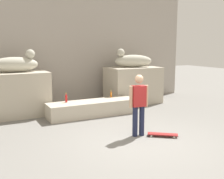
# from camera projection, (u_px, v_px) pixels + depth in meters

# --- Properties ---
(ground_plane) EXTENTS (40.00, 40.00, 0.00)m
(ground_plane) POSITION_uv_depth(u_px,v_px,m) (138.00, 141.00, 7.04)
(ground_plane) COLOR slate
(facade_wall) EXTENTS (11.11, 0.60, 5.11)m
(facade_wall) POSITION_uv_depth(u_px,v_px,m) (68.00, 42.00, 11.49)
(facade_wall) COLOR #A59C92
(facade_wall) RESTS_ON ground_plane
(pedestal_left) EXTENTS (2.20, 1.36, 1.52)m
(pedestal_left) POSITION_uv_depth(u_px,v_px,m) (16.00, 94.00, 9.49)
(pedestal_left) COLOR #B7AD99
(pedestal_left) RESTS_ON ground_plane
(pedestal_right) EXTENTS (2.20, 1.36, 1.52)m
(pedestal_right) POSITION_uv_depth(u_px,v_px,m) (133.00, 85.00, 11.64)
(pedestal_right) COLOR #B7AD99
(pedestal_right) RESTS_ON ground_plane
(statue_reclining_left) EXTENTS (1.61, 0.59, 0.78)m
(statue_reclining_left) POSITION_uv_depth(u_px,v_px,m) (15.00, 64.00, 9.34)
(statue_reclining_left) COLOR beige
(statue_reclining_left) RESTS_ON pedestal_left
(statue_reclining_right) EXTENTS (1.69, 0.92, 0.78)m
(statue_reclining_right) POSITION_uv_depth(u_px,v_px,m) (133.00, 60.00, 11.46)
(statue_reclining_right) COLOR beige
(statue_reclining_right) RESTS_ON pedestal_right
(ledge_block) EXTENTS (3.18, 0.86, 0.51)m
(ledge_block) POSITION_uv_depth(u_px,v_px,m) (93.00, 108.00, 9.59)
(ledge_block) COLOR #B7AD99
(ledge_block) RESTS_ON ground_plane
(skater) EXTENTS (0.54, 0.24, 1.67)m
(skater) POSITION_uv_depth(u_px,v_px,m) (139.00, 103.00, 7.32)
(skater) COLOR #1E233F
(skater) RESTS_ON ground_plane
(skateboard) EXTENTS (0.76, 0.64, 0.08)m
(skateboard) POSITION_uv_depth(u_px,v_px,m) (163.00, 134.00, 7.38)
(skateboard) COLOR maroon
(skateboard) RESTS_ON ground_plane
(bottle_red) EXTENTS (0.07, 0.07, 0.32)m
(bottle_red) POSITION_uv_depth(u_px,v_px,m) (66.00, 98.00, 9.30)
(bottle_red) COLOR red
(bottle_red) RESTS_ON ledge_block
(bottle_orange) EXTENTS (0.06, 0.06, 0.27)m
(bottle_orange) POSITION_uv_depth(u_px,v_px,m) (111.00, 94.00, 10.21)
(bottle_orange) COLOR orange
(bottle_orange) RESTS_ON ledge_block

